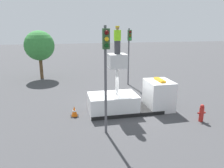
# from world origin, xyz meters

# --- Properties ---
(ground_plane) EXTENTS (120.00, 120.00, 0.00)m
(ground_plane) POSITION_xyz_m (0.00, 0.00, 0.00)
(ground_plane) COLOR #424244
(bucket_truck) EXTENTS (5.85, 2.15, 4.02)m
(bucket_truck) POSITION_xyz_m (0.52, 0.00, 0.90)
(bucket_truck) COLOR black
(bucket_truck) RESTS_ON ground
(worker) EXTENTS (0.40, 0.26, 1.75)m
(worker) POSITION_xyz_m (-0.56, 0.00, 4.90)
(worker) COLOR #38383D
(worker) RESTS_ON bucket_truck
(traffic_light_pole) EXTENTS (0.34, 0.57, 5.81)m
(traffic_light_pole) POSITION_xyz_m (-1.86, -2.87, 4.10)
(traffic_light_pole) COLOR #515156
(traffic_light_pole) RESTS_ON ground
(traffic_light_across) EXTENTS (0.34, 0.57, 5.54)m
(traffic_light_across) POSITION_xyz_m (2.26, 6.75, 3.91)
(traffic_light_across) COLOR #515156
(traffic_light_across) RESTS_ON ground
(fire_hydrant) EXTENTS (0.52, 0.28, 1.12)m
(fire_hydrant) POSITION_xyz_m (4.21, -2.56, 0.55)
(fire_hydrant) COLOR #B2231E
(fire_hydrant) RESTS_ON ground
(traffic_cone_rear) EXTENTS (0.51, 0.51, 0.71)m
(traffic_cone_rear) POSITION_xyz_m (-3.46, -0.10, 0.34)
(traffic_cone_rear) COLOR black
(traffic_cone_rear) RESTS_ON ground
(tree_left_bg) EXTENTS (3.23, 3.23, 5.29)m
(tree_left_bg) POSITION_xyz_m (-6.50, 11.46, 3.65)
(tree_left_bg) COLOR brown
(tree_left_bg) RESTS_ON ground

